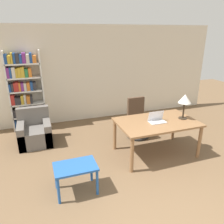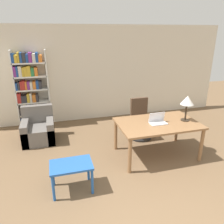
{
  "view_description": "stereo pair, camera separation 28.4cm",
  "coord_description": "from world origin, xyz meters",
  "views": [
    {
      "loc": [
        -1.46,
        -1.6,
        2.5
      ],
      "look_at": [
        -0.09,
        2.23,
        1.0
      ],
      "focal_mm": 35.0,
      "sensor_mm": 36.0,
      "label": 1
    },
    {
      "loc": [
        -1.19,
        -1.69,
        2.5
      ],
      "look_at": [
        -0.09,
        2.23,
        1.0
      ],
      "focal_mm": 35.0,
      "sensor_mm": 36.0,
      "label": 2
    }
  ],
  "objects": [
    {
      "name": "wall_back",
      "position": [
        0.0,
        4.53,
        1.35
      ],
      "size": [
        8.0,
        0.06,
        2.7
      ],
      "color": "beige",
      "rests_on": "ground_plane"
    },
    {
      "name": "desk",
      "position": [
        0.83,
        2.03,
        0.67
      ],
      "size": [
        1.65,
        1.04,
        0.75
      ],
      "color": "olive",
      "rests_on": "ground_plane"
    },
    {
      "name": "laptop",
      "position": [
        0.81,
        2.01,
        0.8
      ],
      "size": [
        0.34,
        0.21,
        0.22
      ],
      "color": "silver",
      "rests_on": "desk"
    },
    {
      "name": "table_lamp",
      "position": [
        1.43,
        1.99,
        1.17
      ],
      "size": [
        0.27,
        0.27,
        0.53
      ],
      "color": "#2D2319",
      "rests_on": "desk"
    },
    {
      "name": "office_chair",
      "position": [
        0.83,
        2.94,
        0.44
      ],
      "size": [
        0.54,
        0.54,
        0.99
      ],
      "color": "black",
      "rests_on": "ground_plane"
    },
    {
      "name": "side_table_blue",
      "position": [
        -1.02,
        1.39,
        0.42
      ],
      "size": [
        0.68,
        0.45,
        0.49
      ],
      "color": "#2356A3",
      "rests_on": "ground_plane"
    },
    {
      "name": "armchair",
      "position": [
        -1.61,
        3.41,
        0.27
      ],
      "size": [
        0.73,
        0.77,
        0.82
      ],
      "color": "#66605B",
      "rests_on": "ground_plane"
    },
    {
      "name": "bookshelf",
      "position": [
        -1.77,
        4.34,
        1.02
      ],
      "size": [
        0.86,
        0.28,
        2.08
      ],
      "color": "white",
      "rests_on": "ground_plane"
    }
  ]
}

